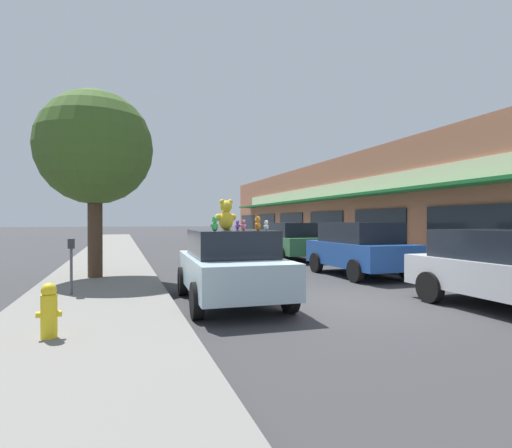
% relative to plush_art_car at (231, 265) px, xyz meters
% --- Properties ---
extents(ground_plane, '(260.00, 260.00, 0.00)m').
position_rel_plush_art_car_xyz_m(ground_plane, '(2.57, -0.73, -0.85)').
color(ground_plane, '#333335').
extents(sidewalk_near, '(3.15, 90.00, 0.15)m').
position_rel_plush_art_car_xyz_m(sidewalk_near, '(-2.84, -0.73, -0.78)').
color(sidewalk_near, slate).
rests_on(sidewalk_near, ground_plane).
extents(storefront_row, '(16.01, 41.97, 5.51)m').
position_rel_plush_art_car_xyz_m(storefront_row, '(16.96, 10.41, 1.90)').
color(storefront_row, '#9E6047').
rests_on(storefront_row, ground_plane).
extents(plush_art_car, '(2.19, 4.11, 1.63)m').
position_rel_plush_art_car_xyz_m(plush_art_car, '(0.00, 0.00, 0.00)').
color(plush_art_car, '#ADC6D1').
rests_on(plush_art_car, ground_plane).
extents(teddy_bear_giant, '(0.51, 0.32, 0.69)m').
position_rel_plush_art_car_xyz_m(teddy_bear_giant, '(-0.09, 0.06, 1.10)').
color(teddy_bear_giant, yellow).
rests_on(teddy_bear_giant, plush_art_car).
extents(teddy_bear_pink, '(0.18, 0.13, 0.23)m').
position_rel_plush_art_car_xyz_m(teddy_bear_pink, '(0.34, 0.14, 0.88)').
color(teddy_bear_pink, pink).
rests_on(teddy_bear_pink, plush_art_car).
extents(teddy_bear_white, '(0.16, 0.14, 0.22)m').
position_rel_plush_art_car_xyz_m(teddy_bear_white, '(0.68, -0.45, 0.88)').
color(teddy_bear_white, white).
rests_on(teddy_bear_white, plush_art_car).
extents(teddy_bear_green, '(0.21, 0.19, 0.29)m').
position_rel_plush_art_car_xyz_m(teddy_bear_green, '(-0.58, -0.96, 0.91)').
color(teddy_bear_green, green).
rests_on(teddy_bear_green, plush_art_car).
extents(teddy_bear_purple, '(0.14, 0.16, 0.22)m').
position_rel_plush_art_car_xyz_m(teddy_bear_purple, '(0.36, 0.68, 0.88)').
color(teddy_bear_purple, purple).
rests_on(teddy_bear_purple, plush_art_car).
extents(teddy_bear_orange, '(0.19, 0.22, 0.30)m').
position_rel_plush_art_car_xyz_m(teddy_bear_orange, '(0.42, -0.64, 0.92)').
color(teddy_bear_orange, orange).
rests_on(teddy_bear_orange, plush_art_car).
extents(teddy_bear_brown, '(0.22, 0.25, 0.35)m').
position_rel_plush_art_car_xyz_m(teddy_bear_brown, '(0.19, 0.92, 0.94)').
color(teddy_bear_brown, olive).
rests_on(teddy_bear_brown, plush_art_car).
extents(parked_car_far_center, '(2.09, 4.03, 1.78)m').
position_rel_plush_art_car_xyz_m(parked_car_far_center, '(5.21, 2.90, 0.09)').
color(parked_car_far_center, '#1E4793').
rests_on(parked_car_far_center, ground_plane).
extents(parked_car_far_right, '(2.01, 4.34, 1.74)m').
position_rel_plush_art_car_xyz_m(parked_car_far_right, '(5.21, 8.71, 0.08)').
color(parked_car_far_right, '#336B3D').
rests_on(parked_car_far_right, ground_plane).
extents(street_tree, '(3.38, 3.38, 5.55)m').
position_rel_plush_art_car_xyz_m(street_tree, '(-3.04, 4.24, 3.14)').
color(street_tree, '#473323').
rests_on(street_tree, sidewalk_near).
extents(fire_hydrant, '(0.33, 0.22, 0.79)m').
position_rel_plush_art_car_xyz_m(fire_hydrant, '(-3.29, -2.22, -0.31)').
color(fire_hydrant, yellow).
rests_on(fire_hydrant, sidewalk_near).
extents(parking_meter, '(0.14, 0.10, 1.27)m').
position_rel_plush_art_car_xyz_m(parking_meter, '(-3.38, 1.36, 0.11)').
color(parking_meter, '#4C4C51').
rests_on(parking_meter, sidewalk_near).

